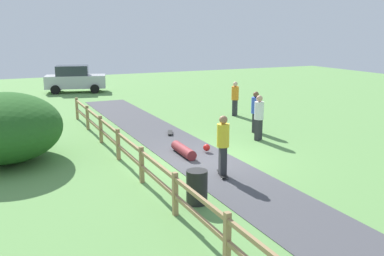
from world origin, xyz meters
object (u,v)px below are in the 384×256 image
at_px(skater_fallen, 185,150).
at_px(bystander_blue, 256,110).
at_px(parked_car_silver, 75,79).
at_px(trash_bin, 197,187).
at_px(skateboard_loose, 170,132).
at_px(bystander_orange, 235,97).
at_px(bush_large, 4,127).
at_px(skater_riding, 223,143).
at_px(bystander_white, 259,115).

height_order(skater_fallen, bystander_blue, bystander_blue).
height_order(bystander_blue, parked_car_silver, parked_car_silver).
bearing_deg(trash_bin, skateboard_loose, 73.14).
distance_m(skater_fallen, parked_car_silver, 18.12).
bearing_deg(bystander_orange, bush_large, -162.42).
bearing_deg(bush_large, skater_riding, -38.26).
distance_m(skater_fallen, bystander_blue, 4.82).
height_order(bystander_blue, bystander_white, bystander_white).
xyz_separation_m(trash_bin, skater_riding, (1.63, 1.58, 0.64)).
height_order(bush_large, bystander_blue, bush_large).
xyz_separation_m(trash_bin, bystander_blue, (5.82, 6.23, 0.55)).
distance_m(skater_riding, skateboard_loose, 5.94).
distance_m(skateboard_loose, bystander_blue, 3.87).
distance_m(trash_bin, skater_fallen, 4.46).
height_order(bystander_white, parked_car_silver, parked_car_silver).
distance_m(bush_large, bystander_blue, 10.18).
relative_size(trash_bin, bystander_blue, 0.50).
relative_size(skater_riding, bystander_orange, 1.06).
distance_m(trash_bin, bystander_white, 7.19).
bearing_deg(bystander_white, bystander_orange, 70.37).
xyz_separation_m(bystander_blue, parked_car_silver, (-4.93, 16.05, -0.04)).
height_order(trash_bin, bystander_blue, bystander_blue).
height_order(skater_fallen, skateboard_loose, skater_fallen).
xyz_separation_m(bush_large, parked_car_silver, (5.25, 15.98, -0.22)).
xyz_separation_m(trash_bin, parked_car_silver, (0.89, 22.27, 0.51)).
bearing_deg(bush_large, bystander_blue, -0.40).
relative_size(skater_riding, skateboard_loose, 2.33).
distance_m(bush_large, skateboard_loose, 6.78).
bearing_deg(parked_car_silver, bystander_blue, -72.93).
bearing_deg(parked_car_silver, skateboard_loose, -84.80).
bearing_deg(skateboard_loose, skater_riding, -95.99).
bearing_deg(skateboard_loose, skater_fallen, -102.49).
relative_size(bush_large, bystander_white, 2.53).
relative_size(trash_bin, skater_fallen, 0.56).
xyz_separation_m(bush_large, trash_bin, (4.36, -6.30, -0.73)).
relative_size(bush_large, skater_fallen, 2.92).
xyz_separation_m(bush_large, skater_riding, (5.99, -4.72, -0.09)).
height_order(trash_bin, bystander_white, bystander_white).
distance_m(bystander_blue, bystander_white, 1.41).
distance_m(trash_bin, bystander_orange, 12.06).
bearing_deg(parked_car_silver, bystander_orange, -64.09).
xyz_separation_m(skater_riding, bystander_blue, (4.19, 4.65, -0.09)).
distance_m(skateboard_loose, parked_car_silver, 14.96).
relative_size(trash_bin, parked_car_silver, 0.20).
distance_m(bystander_blue, parked_car_silver, 16.79).
xyz_separation_m(bush_large, bystander_orange, (11.27, 3.57, -0.18)).
relative_size(skater_fallen, bystander_orange, 0.90).
xyz_separation_m(bystander_white, parked_car_silver, (-4.28, 17.30, -0.07)).
distance_m(bystander_orange, bystander_white, 5.20).
distance_m(trash_bin, skateboard_loose, 7.74).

